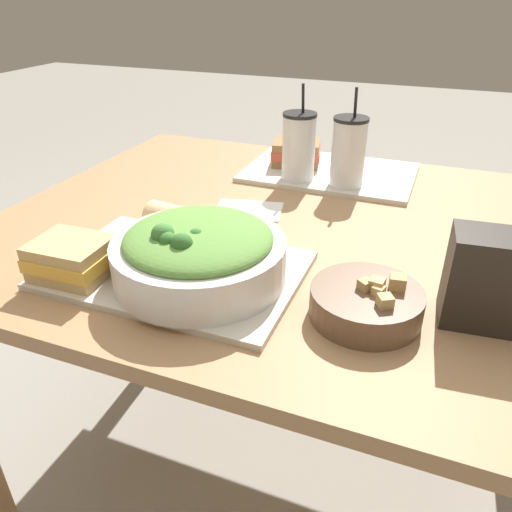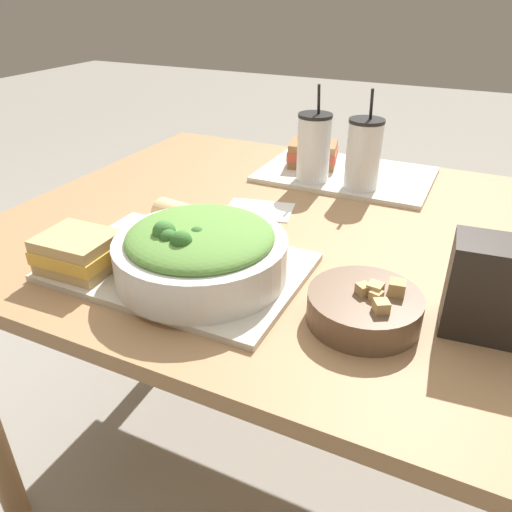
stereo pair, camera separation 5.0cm
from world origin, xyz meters
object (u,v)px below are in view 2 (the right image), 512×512
at_px(chip_bag, 498,290).
at_px(napkin_folded, 259,210).
at_px(drink_cup_red, 363,156).
at_px(drink_cup_dark, 313,150).
at_px(sandwich_near, 78,252).
at_px(soup_bowl, 364,307).
at_px(salad_bowl, 201,250).
at_px(baguette_near, 190,220).
at_px(sandwich_far, 313,154).

height_order(chip_bag, napkin_folded, chip_bag).
bearing_deg(drink_cup_red, drink_cup_dark, 180.00).
relative_size(sandwich_near, drink_cup_dark, 0.56).
bearing_deg(chip_bag, drink_cup_red, 119.37).
bearing_deg(drink_cup_red, napkin_folded, -130.02).
xyz_separation_m(chip_bag, napkin_folded, (-0.50, 0.25, -0.07)).
height_order(soup_bowl, sandwich_near, sandwich_near).
relative_size(sandwich_near, napkin_folded, 0.79).
distance_m(salad_bowl, chip_bag, 0.46).
relative_size(baguette_near, napkin_folded, 0.93).
relative_size(drink_cup_dark, napkin_folded, 1.40).
bearing_deg(sandwich_far, chip_bag, -62.69).
relative_size(sandwich_near, drink_cup_red, 0.56).
distance_m(baguette_near, drink_cup_red, 0.47).
bearing_deg(salad_bowl, sandwich_near, -161.32).
height_order(sandwich_near, baguette_near, sandwich_near).
bearing_deg(baguette_near, sandwich_near, 160.59).
distance_m(soup_bowl, chip_bag, 0.19).
height_order(drink_cup_red, napkin_folded, drink_cup_red).
bearing_deg(sandwich_far, drink_cup_dark, -83.62).
height_order(salad_bowl, drink_cup_dark, drink_cup_dark).
xyz_separation_m(sandwich_near, drink_cup_red, (0.34, 0.60, 0.05)).
relative_size(salad_bowl, baguette_near, 1.87).
bearing_deg(baguette_near, drink_cup_dark, -7.89).
bearing_deg(soup_bowl, chip_bag, 17.74).
relative_size(sandwich_far, drink_cup_dark, 0.63).
xyz_separation_m(drink_cup_red, chip_bag, (0.32, -0.46, -0.02)).
bearing_deg(salad_bowl, drink_cup_red, 75.52).
relative_size(drink_cup_dark, drink_cup_red, 1.00).
bearing_deg(sandwich_far, baguette_near, -111.57).
bearing_deg(napkin_folded, sandwich_near, -113.42).
bearing_deg(chip_bag, drink_cup_dark, 128.60).
bearing_deg(napkin_folded, soup_bowl, -43.91).
height_order(soup_bowl, drink_cup_dark, drink_cup_dark).
height_order(salad_bowl, sandwich_near, salad_bowl).
bearing_deg(baguette_near, napkin_folded, -10.62).
xyz_separation_m(soup_bowl, napkin_folded, (-0.32, 0.31, -0.03)).
xyz_separation_m(soup_bowl, drink_cup_dark, (-0.27, 0.52, 0.06)).
xyz_separation_m(soup_bowl, sandwich_far, (-0.31, 0.63, 0.02)).
relative_size(chip_bag, napkin_folded, 0.87).
distance_m(salad_bowl, sandwich_near, 0.22).
xyz_separation_m(salad_bowl, soup_bowl, (0.28, 0.01, -0.03)).
distance_m(drink_cup_dark, napkin_folded, 0.23).
distance_m(baguette_near, sandwich_far, 0.51).
distance_m(drink_cup_dark, chip_bag, 0.64).
xyz_separation_m(soup_bowl, baguette_near, (-0.39, 0.12, 0.02)).
bearing_deg(salad_bowl, sandwich_far, 92.44).
bearing_deg(napkin_folded, drink_cup_dark, 76.49).
bearing_deg(drink_cup_red, sandwich_near, -119.94).
height_order(soup_bowl, sandwich_far, sandwich_far).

